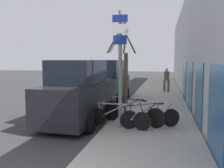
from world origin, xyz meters
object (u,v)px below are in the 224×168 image
Objects in this scene: pedestrian_near at (167,78)px; street_tree at (125,74)px; parked_car_1 at (109,83)px; parked_car_0 at (79,94)px; bicycle_1 at (150,117)px; signpost at (120,65)px; bicycle_0 at (119,117)px; bicycle_2 at (132,113)px.

street_tree is (-1.78, -8.32, 0.73)m from pedestrian_near.
parked_car_1 is 4.66m from street_tree.
bicycle_1 is at bearing -14.28° from parked_car_0.
signpost is 0.84× the size of parked_car_0.
signpost is at bearing 74.22° from bicycle_1.
parked_car_0 is at bearing 72.37° from bicycle_0.
signpost reaches higher than bicycle_0.
pedestrian_near is at bearing 72.62° from parked_car_0.
bicycle_0 is 2.16m from parked_car_0.
parked_car_0 is at bearing -148.12° from street_tree.
bicycle_2 reaches higher than bicycle_0.
bicycle_2 is 0.50× the size of parked_car_1.
bicycle_0 is at bearing -72.73° from parked_car_1.
bicycle_0 is 0.93× the size of bicycle_2.
street_tree is at bearing 41.21° from bicycle_2.
signpost is 1.76m from bicycle_0.
parked_car_1 is (-2.16, 5.81, 0.55)m from bicycle_2.
bicycle_0 is 0.67m from bicycle_2.
bicycle_0 is 1.28× the size of pedestrian_near.
street_tree reaches higher than bicycle_2.
bicycle_0 is 0.55× the size of street_tree.
parked_car_1 is 2.76× the size of pedestrian_near.
bicycle_2 is 0.59× the size of street_tree.
bicycle_1 is 0.77m from bicycle_2.
signpost reaches higher than bicycle_1.
street_tree reaches higher than parked_car_0.
bicycle_1 reaches higher than bicycle_0.
bicycle_2 is (0.35, 0.51, -1.72)m from signpost.
signpost is at bearing -85.41° from street_tree.
pedestrian_near is (1.62, 10.35, -1.14)m from signpost.
parked_car_0 is (-1.81, 1.01, -1.17)m from signpost.
pedestrian_near is at bearing 51.12° from parked_car_1.
bicycle_0 is 2.48m from street_tree.
bicycle_0 is at bearing -100.11° from pedestrian_near.
signpost is 2.38m from parked_car_0.
signpost is 0.99× the size of street_tree.
bicycle_1 is 0.42× the size of parked_car_0.
bicycle_2 is at bearing -98.51° from pedestrian_near.
street_tree is at bearing 16.98° from bicycle_0.
street_tree reaches higher than bicycle_0.
parked_car_1 is 1.19× the size of street_tree.
pedestrian_near is (1.64, 10.40, 0.62)m from bicycle_0.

